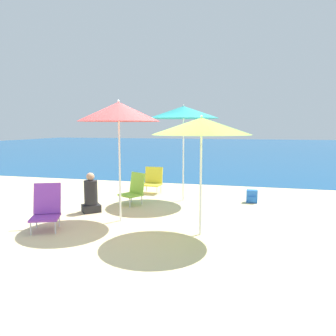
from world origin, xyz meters
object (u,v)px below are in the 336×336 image
beach_chair_purple (46,208)px  person_seated_near (91,196)px  beach_chair_lime (134,189)px  beach_chair_yellow (153,180)px  beach_umbrella_teal (184,112)px  backpack_blue (252,196)px  beach_umbrella_lime (201,126)px  beach_umbrella_red (119,112)px

beach_chair_purple → person_seated_near: person_seated_near is taller
beach_chair_purple → beach_chair_lime: (0.86, 2.18, -0.02)m
beach_chair_yellow → beach_chair_purple: bearing=-102.1°
person_seated_near → beach_umbrella_teal: bearing=92.7°
beach_umbrella_teal → beach_chair_lime: size_ratio=3.17×
beach_chair_purple → person_seated_near: size_ratio=0.95×
backpack_blue → beach_umbrella_lime: bearing=-107.7°
beach_umbrella_red → beach_chair_lime: 2.23m
beach_chair_yellow → person_seated_near: size_ratio=0.83×
beach_umbrella_lime → person_seated_near: bearing=160.4°
beach_umbrella_lime → person_seated_near: 3.05m
beach_umbrella_lime → beach_chair_yellow: 3.99m
person_seated_near → beach_chair_lime: bearing=103.8°
beach_umbrella_red → beach_chair_yellow: 3.30m
person_seated_near → backpack_blue: (3.36, 1.78, -0.20)m
beach_umbrella_teal → beach_chair_lime: 2.20m
beach_chair_purple → beach_chair_lime: beach_chair_purple is taller
beach_chair_purple → beach_chair_yellow: bearing=52.7°
beach_umbrella_lime → beach_chair_yellow: size_ratio=2.83×
person_seated_near → beach_chair_purple: bearing=-50.2°
beach_chair_purple → backpack_blue: 4.71m
beach_umbrella_red → backpack_blue: 3.88m
beach_chair_yellow → beach_umbrella_lime: bearing=-58.6°
beach_umbrella_teal → backpack_blue: bearing=6.0°
beach_umbrella_lime → beach_chair_yellow: (-1.84, 3.22, -1.47)m
beach_umbrella_red → beach_chair_purple: 2.19m
beach_chair_purple → backpack_blue: size_ratio=2.62×
beach_umbrella_red → beach_umbrella_teal: 2.23m
beach_umbrella_lime → beach_umbrella_red: 1.71m
person_seated_near → beach_umbrella_red: bearing=21.2°
beach_umbrella_teal → beach_chair_lime: bearing=-146.4°
beach_umbrella_red → backpack_blue: bearing=42.1°
beach_chair_lime → person_seated_near: size_ratio=0.87×
beach_umbrella_red → person_seated_near: bearing=151.9°
beach_chair_lime → backpack_blue: beach_chair_lime is taller
person_seated_near → backpack_blue: 3.81m
beach_umbrella_teal → beach_chair_purple: size_ratio=2.93×
beach_umbrella_red → beach_chair_purple: bearing=-143.5°
beach_chair_lime → backpack_blue: 2.86m
beach_umbrella_red → beach_chair_yellow: bearing=94.1°
beach_chair_purple → beach_chair_lime: size_ratio=1.08×
beach_chair_lime → beach_chair_purple: bearing=-81.7°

